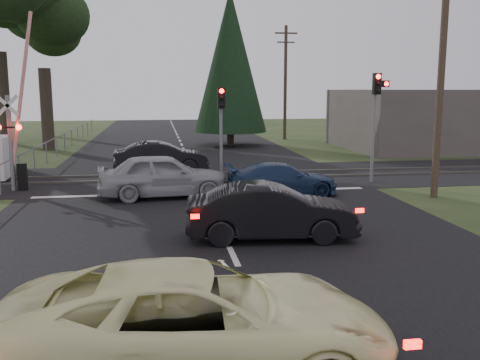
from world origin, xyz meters
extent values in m
plane|color=#24391A|center=(0.00, 0.00, 0.00)|extent=(120.00, 120.00, 0.00)
cube|color=black|center=(0.00, 10.00, 0.01)|extent=(14.00, 100.00, 0.01)
cube|color=black|center=(0.00, 12.00, 0.01)|extent=(120.00, 8.00, 0.01)
cube|color=silver|center=(0.00, 8.20, 0.01)|extent=(13.00, 0.35, 0.00)
cube|color=#59544C|center=(0.00, 11.20, 0.05)|extent=(120.00, 0.12, 0.10)
cube|color=#59544C|center=(0.00, 12.80, 0.05)|extent=(120.00, 0.12, 0.10)
cylinder|color=slate|center=(-7.50, 9.80, 1.90)|extent=(0.18, 0.18, 3.80)
cube|color=white|center=(-7.50, 9.70, 3.40)|extent=(0.88, 0.03, 0.88)
cube|color=white|center=(-7.50, 9.70, 3.40)|extent=(0.88, 0.03, 0.88)
cube|color=black|center=(-7.50, 9.72, 2.55)|extent=(0.90, 0.06, 0.06)
sphere|color=#FF0C07|center=(-7.12, 9.65, 2.55)|extent=(0.22, 0.22, 0.22)
cube|color=black|center=(-7.15, 9.80, 0.55)|extent=(0.35, 0.25, 1.10)
cube|color=red|center=(-6.95, 9.80, 4.00)|extent=(1.16, 0.10, 5.93)
cylinder|color=slate|center=(7.50, 9.60, 1.90)|extent=(0.14, 0.14, 3.80)
cube|color=black|center=(7.50, 9.42, 4.25)|extent=(0.32, 0.24, 0.90)
sphere|color=#FF0C07|center=(7.50, 9.29, 4.55)|extent=(0.20, 0.20, 0.20)
sphere|color=black|center=(7.50, 9.29, 4.25)|extent=(0.18, 0.18, 0.18)
sphere|color=black|center=(7.50, 9.29, 3.95)|extent=(0.18, 0.18, 0.18)
cube|color=black|center=(7.88, 9.42, 4.25)|extent=(0.28, 0.22, 0.28)
sphere|color=#FF0C07|center=(7.88, 9.30, 4.25)|extent=(0.18, 0.18, 0.18)
cylinder|color=slate|center=(1.00, 10.80, 1.60)|extent=(0.14, 0.14, 3.20)
cube|color=black|center=(1.00, 10.62, 3.65)|extent=(0.32, 0.24, 0.90)
sphere|color=#FF0C07|center=(1.00, 10.49, 3.95)|extent=(0.20, 0.20, 0.20)
sphere|color=black|center=(1.00, 10.49, 3.65)|extent=(0.18, 0.18, 0.18)
sphere|color=black|center=(1.00, 10.49, 3.35)|extent=(0.18, 0.18, 0.18)
cylinder|color=#4C3D2D|center=(8.50, 6.00, 4.50)|extent=(0.26, 0.26, 9.00)
cylinder|color=#4C3D2D|center=(8.50, 30.00, 4.50)|extent=(0.26, 0.26, 9.00)
cube|color=#4C3D2D|center=(8.50, 30.00, 8.40)|extent=(1.80, 0.12, 0.12)
cube|color=#4C3D2D|center=(8.50, 30.00, 7.70)|extent=(1.40, 0.10, 0.10)
cylinder|color=#4C3D2D|center=(8.50, 55.00, 4.50)|extent=(0.26, 0.26, 9.00)
cube|color=#4C3D2D|center=(8.50, 55.00, 8.40)|extent=(1.80, 0.12, 0.12)
cube|color=#4C3D2D|center=(8.50, 55.00, 7.70)|extent=(1.40, 0.10, 0.10)
cylinder|color=#473D33|center=(-9.00, 25.00, 2.70)|extent=(0.80, 0.80, 5.40)
ellipsoid|color=black|center=(-9.00, 25.00, 9.60)|extent=(6.00, 6.00, 7.20)
cylinder|color=#473D33|center=(-13.00, 30.00, 3.38)|extent=(0.89, 0.89, 6.75)
cylinder|color=#473D33|center=(-11.00, 36.00, 2.70)|extent=(0.80, 0.80, 5.40)
ellipsoid|color=black|center=(-11.00, 36.00, 9.60)|extent=(6.00, 6.00, 7.20)
cylinder|color=#473D33|center=(3.50, 26.00, 1.00)|extent=(0.50, 0.50, 2.00)
cone|color=black|center=(3.50, 26.00, 6.00)|extent=(5.20, 5.20, 10.00)
cube|color=#59514C|center=(18.00, 22.00, 2.00)|extent=(14.00, 10.00, 4.00)
imported|color=#F8F7B2|center=(-1.29, -5.26, 0.78)|extent=(5.75, 2.93, 1.56)
imported|color=black|center=(1.23, 1.35, 0.75)|extent=(4.68, 2.00, 1.50)
imported|color=#9A9DA2|center=(-1.57, 7.59, 0.83)|extent=(4.99, 2.32, 1.65)
imported|color=navy|center=(2.91, 7.26, 0.62)|extent=(4.32, 1.84, 1.24)
imported|color=black|center=(-1.59, 13.79, 0.75)|extent=(4.60, 1.75, 1.50)
camera|label=1|loc=(-1.76, -12.40, 4.02)|focal=40.00mm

